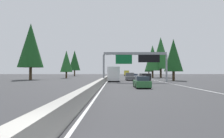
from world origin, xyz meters
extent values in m
plane|color=#38383A|center=(60.00, 0.00, 0.00)|extent=(320.00, 320.00, 0.00)
cube|color=#9E9B93|center=(80.00, 0.30, 0.45)|extent=(180.00, 0.56, 0.90)
cube|color=silver|center=(70.00, -11.52, 0.01)|extent=(160.00, 0.16, 0.01)
cube|color=silver|center=(70.00, -0.25, 0.01)|extent=(160.00, 0.16, 0.01)
cylinder|color=gray|center=(35.43, 0.30, 2.70)|extent=(0.36, 0.36, 5.40)
cylinder|color=gray|center=(35.43, -12.02, 2.70)|extent=(0.36, 0.36, 5.40)
cube|color=gray|center=(35.43, -5.86, 5.65)|extent=(0.50, 12.32, 0.50)
cube|color=#0C602D|center=(35.28, -3.64, 4.55)|extent=(0.12, 3.20, 1.90)
cube|color=black|center=(35.28, -8.57, 4.65)|extent=(0.16, 4.20, 1.50)
cube|color=#2D6B38|center=(21.60, -5.20, 0.53)|extent=(4.40, 1.80, 0.76)
cube|color=#2D3847|center=(21.38, -5.20, 1.19)|extent=(2.46, 1.51, 0.56)
cylinder|color=black|center=(23.01, -4.41, 0.32)|extent=(0.64, 0.22, 0.64)
cylinder|color=black|center=(23.01, -5.99, 0.32)|extent=(0.64, 0.22, 0.64)
cylinder|color=black|center=(20.20, -4.41, 0.32)|extent=(0.64, 0.22, 0.64)
cylinder|color=black|center=(20.20, -5.99, 0.32)|extent=(0.64, 0.22, 0.64)
cube|color=white|center=(42.19, -1.62, 1.65)|extent=(11.50, 2.50, 2.90)
cube|color=#2D3847|center=(42.19, -1.62, 2.01)|extent=(11.04, 2.55, 0.84)
cylinder|color=black|center=(46.21, -0.52, 0.50)|extent=(1.00, 0.30, 1.00)
cylinder|color=black|center=(46.21, -2.72, 0.50)|extent=(1.00, 0.30, 1.00)
cylinder|color=black|center=(38.16, -0.52, 0.50)|extent=(1.00, 0.30, 1.00)
cylinder|color=black|center=(38.16, -2.72, 0.50)|extent=(1.00, 0.30, 1.00)
cube|color=slate|center=(44.94, -5.64, 0.61)|extent=(5.60, 2.00, 0.70)
cube|color=slate|center=(45.94, -5.64, 1.41)|extent=(2.24, 1.84, 0.90)
cube|color=#2D3847|center=(45.94, -5.64, 1.50)|extent=(2.02, 1.92, 0.41)
cylinder|color=black|center=(46.78, -4.78, 0.40)|extent=(0.80, 0.28, 0.80)
cylinder|color=black|center=(46.78, -6.50, 0.40)|extent=(0.80, 0.28, 0.80)
cylinder|color=black|center=(43.09, -4.78, 0.40)|extent=(0.80, 0.28, 0.80)
cylinder|color=black|center=(43.09, -6.50, 0.40)|extent=(0.80, 0.28, 0.80)
cube|color=#1E4793|center=(95.23, -9.12, 0.53)|extent=(4.40, 1.80, 0.76)
cube|color=#2D3847|center=(95.01, -9.12, 1.19)|extent=(2.46, 1.51, 0.56)
cylinder|color=black|center=(96.64, -8.33, 0.32)|extent=(0.64, 0.22, 0.64)
cylinder|color=black|center=(96.64, -9.91, 0.32)|extent=(0.64, 0.22, 0.64)
cylinder|color=black|center=(93.82, -8.33, 0.32)|extent=(0.64, 0.22, 0.64)
cylinder|color=black|center=(93.82, -9.91, 0.32)|extent=(0.64, 0.22, 0.64)
cube|color=silver|center=(63.39, -8.80, 0.53)|extent=(4.40, 1.80, 0.76)
cube|color=#2D3847|center=(63.17, -8.80, 1.19)|extent=(2.46, 1.51, 0.56)
cylinder|color=black|center=(64.79, -8.01, 0.32)|extent=(0.64, 0.22, 0.64)
cylinder|color=black|center=(64.79, -9.59, 0.32)|extent=(0.64, 0.22, 0.64)
cylinder|color=black|center=(61.98, -8.01, 0.32)|extent=(0.64, 0.22, 0.64)
cylinder|color=black|center=(61.98, -9.59, 0.32)|extent=(0.64, 0.22, 0.64)
cube|color=gold|center=(108.21, -8.85, 1.70)|extent=(6.12, 2.40, 2.50)
cube|color=slate|center=(112.46, -8.85, 1.40)|extent=(2.38, 2.30, 1.90)
cylinder|color=black|center=(112.29, -7.79, 0.45)|extent=(0.90, 0.28, 0.90)
cylinder|color=black|center=(112.29, -9.91, 0.45)|extent=(0.90, 0.28, 0.90)
cylinder|color=black|center=(106.51, -7.79, 0.45)|extent=(0.90, 0.28, 0.90)
cylinder|color=black|center=(106.51, -9.91, 0.45)|extent=(0.90, 0.28, 0.90)
cube|color=black|center=(42.78, -8.94, 0.97)|extent=(5.00, 1.95, 1.44)
cube|color=#2D3847|center=(40.48, -8.94, 1.22)|extent=(0.08, 1.48, 0.56)
cylinder|color=black|center=(44.48, -8.09, 0.35)|extent=(0.70, 0.24, 0.70)
cylinder|color=black|center=(44.48, -9.80, 0.35)|extent=(0.70, 0.24, 0.70)
cylinder|color=black|center=(41.08, -8.09, 0.35)|extent=(0.70, 0.24, 0.70)
cylinder|color=black|center=(41.08, -9.80, 0.35)|extent=(0.70, 0.24, 0.70)
cube|color=#2D6B38|center=(74.34, -9.18, 0.53)|extent=(4.40, 1.80, 0.76)
cube|color=#2D3847|center=(74.12, -9.18, 1.19)|extent=(2.46, 1.51, 0.56)
cylinder|color=black|center=(75.74, -8.39, 0.32)|extent=(0.64, 0.22, 0.64)
cylinder|color=black|center=(75.74, -9.97, 0.32)|extent=(0.64, 0.22, 0.64)
cylinder|color=black|center=(72.93, -8.39, 0.32)|extent=(0.64, 0.22, 0.64)
cylinder|color=black|center=(72.93, -9.97, 0.32)|extent=(0.64, 0.22, 0.64)
cylinder|color=#4C3823|center=(43.29, -15.74, 1.08)|extent=(0.60, 0.60, 2.16)
cone|color=#194C1E|center=(43.29, -15.74, 6.00)|extent=(4.33, 4.33, 7.67)
cylinder|color=#4C3823|center=(68.44, -15.71, 1.30)|extent=(0.64, 0.64, 2.59)
cone|color=#236028|center=(68.44, -15.71, 7.19)|extent=(5.18, 5.18, 9.19)
cylinder|color=#4C3823|center=(69.71, -18.95, 1.64)|extent=(0.72, 0.72, 3.29)
cone|color=#236028|center=(69.71, -18.95, 9.11)|extent=(6.57, 6.57, 11.65)
cylinder|color=#4C3823|center=(105.37, -20.83, 1.16)|extent=(0.61, 0.61, 2.32)
cone|color=#143D19|center=(105.37, -20.83, 6.43)|extent=(4.64, 4.64, 8.22)
cylinder|color=#4C3823|center=(48.33, 20.10, 1.63)|extent=(0.72, 0.72, 3.27)
cone|color=#194C1E|center=(48.33, 20.10, 9.06)|extent=(6.54, 6.54, 11.59)
cylinder|color=#4C3823|center=(63.81, 14.36, 1.03)|extent=(0.58, 0.58, 2.06)
cone|color=#236028|center=(63.81, 14.36, 5.71)|extent=(4.12, 4.12, 7.30)
cylinder|color=#4C3823|center=(101.96, 19.01, 1.49)|extent=(0.69, 0.69, 2.99)
cone|color=#194C1E|center=(101.96, 19.01, 8.29)|extent=(5.98, 5.98, 10.60)
camera|label=1|loc=(-3.97, -1.64, 1.95)|focal=32.22mm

